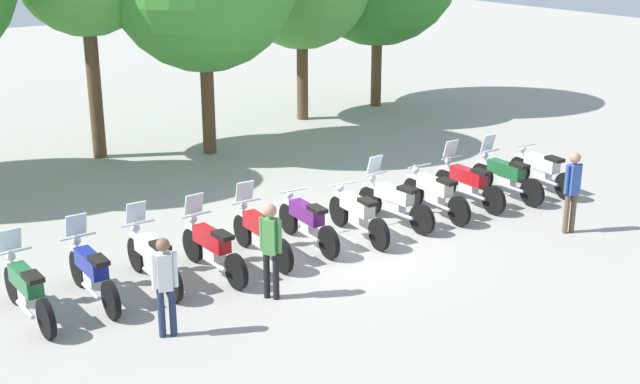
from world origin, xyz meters
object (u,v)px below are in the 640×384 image
Objects in this scene: motorcycle_10 at (506,176)px; person_2 at (271,244)px; motorcycle_3 at (212,247)px; motorcycle_7 at (394,201)px; motorcycle_0 at (27,289)px; motorcycle_8 at (435,193)px; motorcycle_6 at (357,213)px; motorcycle_11 at (542,170)px; motorcycle_1 at (92,272)px; person_0 at (165,280)px; motorcycle_2 at (152,257)px; person_1 at (572,186)px; motorcycle_9 at (468,182)px; motorcycle_4 at (261,232)px; motorcycle_5 at (307,221)px.

motorcycle_10 is 1.30× the size of person_2.
motorcycle_3 is 7.61m from motorcycle_10.
motorcycle_7 and motorcycle_10 have the same top height.
motorcycle_8 is at bearing -92.52° from motorcycle_0.
motorcycle_6 is 5.44m from motorcycle_11.
person_0 is (0.54, -1.87, 0.42)m from motorcycle_1.
motorcycle_3 is at bearing 90.84° from motorcycle_10.
motorcycle_0 is 7.61m from motorcycle_7.
motorcycle_8 is (6.52, 0.08, -0.01)m from motorcycle_2.
motorcycle_2 is 5.43m from motorcycle_7.
motorcycle_1 and motorcycle_3 have the same top height.
motorcycle_3 is 1.00× the size of motorcycle_6.
motorcycle_10 is 1.36× the size of person_0.
motorcycle_1 is 1.99m from person_0.
person_0 is (-10.33, -1.94, 0.43)m from motorcycle_11.
motorcycle_6 is 5.25m from person_0.
person_1 is (-1.66, -2.27, 0.50)m from motorcycle_11.
motorcycle_7 is at bearing 92.86° from motorcycle_11.
motorcycle_0 is 1.00× the size of motorcycle_2.
motorcycle_3 reaches higher than motorcycle_6.
motorcycle_2 is at bearing -88.80° from motorcycle_1.
motorcycle_2 is 1.00× the size of motorcycle_9.
person_2 is at bearing 110.23° from motorcycle_8.
motorcycle_1 and motorcycle_4 have the same top height.
motorcycle_11 is (10.87, 0.07, -0.01)m from motorcycle_1.
person_2 reaches higher than motorcycle_1.
motorcycle_8 is 1.00× the size of motorcycle_9.
motorcycle_4 is 1.36× the size of person_0.
motorcycle_7 is 1.09m from motorcycle_8.
motorcycle_2 is 1.09m from motorcycle_3.
motorcycle_9 is (1.09, 0.13, 0.01)m from motorcycle_8.
motorcycle_4 is 1.85m from person_2.
person_2 is (-2.89, -1.55, 0.48)m from motorcycle_6.
motorcycle_11 is at bearing -91.11° from motorcycle_1.
motorcycle_9 is 1.00× the size of motorcycle_10.
motorcycle_10 is at bearing -87.16° from motorcycle_8.
motorcycle_7 is (6.52, 0.17, 0.00)m from motorcycle_1.
motorcycle_0 is at bearing 94.91° from motorcycle_11.
motorcycle_10 is at bearing -96.34° from motorcycle_7.
motorcycle_2 is 2.23m from person_2.
motorcycle_0 reaches higher than motorcycle_6.
motorcycle_0 is 11.96m from motorcycle_11.
motorcycle_8 and motorcycle_11 have the same top height.
motorcycle_3 is 1.00× the size of motorcycle_8.
person_2 is at bearing -139.28° from motorcycle_2.
person_1 reaches higher than motorcycle_8.
person_0 reaches higher than motorcycle_11.
motorcycle_5 is (4.35, 0.15, -0.01)m from motorcycle_1.
motorcycle_9 is at bearing -93.97° from motorcycle_7.
person_0 reaches higher than motorcycle_7.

